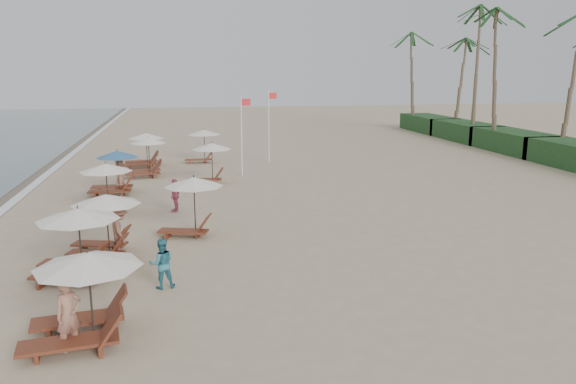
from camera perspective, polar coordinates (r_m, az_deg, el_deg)
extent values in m
plane|color=tan|center=(17.98, 0.12, -7.74)|extent=(160.00, 160.00, 0.00)
cube|color=white|center=(28.40, -26.98, -1.56)|extent=(0.50, 140.00, 0.02)
cube|color=#193D1C|center=(46.42, 22.09, 4.78)|extent=(3.20, 8.00, 1.60)
cube|color=#193D1C|center=(52.82, 17.68, 5.91)|extent=(3.20, 8.00, 1.60)
cube|color=#193D1C|center=(59.47, 14.23, 6.77)|extent=(3.20, 8.00, 1.60)
cylinder|color=brown|center=(43.38, 26.43, 9.39)|extent=(0.36, 0.36, 9.80)
cylinder|color=brown|center=(46.65, 20.79, 10.47)|extent=(0.36, 0.36, 10.60)
cylinder|color=brown|center=(51.59, 18.63, 11.17)|extent=(0.36, 0.36, 11.40)
cylinder|color=brown|center=(56.61, 16.74, 10.12)|extent=(0.36, 0.36, 9.00)
cylinder|color=brown|center=(60.51, 12.92, 10.82)|extent=(0.36, 0.36, 9.80)
cylinder|color=black|center=(13.82, -19.45, -10.21)|extent=(0.05, 0.05, 2.07)
cone|color=white|center=(13.51, -19.73, -6.54)|extent=(2.45, 2.45, 0.35)
cylinder|color=black|center=(17.99, -20.41, -5.03)|extent=(0.05, 0.05, 2.08)
cone|color=white|center=(17.75, -20.63, -2.13)|extent=(2.46, 2.46, 0.35)
cylinder|color=black|center=(19.84, -17.91, -3.32)|extent=(0.05, 0.05, 2.04)
cone|color=white|center=(19.63, -18.08, -0.72)|extent=(2.31, 2.31, 0.35)
cylinder|color=black|center=(25.51, -17.95, 0.22)|extent=(0.05, 0.05, 2.16)
cone|color=white|center=(25.33, -18.09, 2.39)|extent=(2.26, 2.26, 0.35)
cylinder|color=black|center=(29.57, -16.90, 1.86)|extent=(0.05, 0.05, 2.14)
cone|color=#316391|center=(29.42, -17.02, 3.72)|extent=(2.13, 2.13, 0.35)
cylinder|color=black|center=(34.01, -13.96, 3.43)|extent=(0.05, 0.05, 2.24)
cone|color=white|center=(33.88, -14.05, 5.13)|extent=(2.09, 2.09, 0.35)
cylinder|color=black|center=(37.50, -14.19, 4.12)|extent=(0.05, 0.05, 2.12)
cone|color=white|center=(37.38, -14.27, 5.58)|extent=(2.28, 2.28, 0.35)
cylinder|color=black|center=(21.57, -9.49, -1.50)|extent=(0.05, 0.05, 2.15)
cone|color=white|center=(21.37, -9.58, 1.04)|extent=(2.24, 2.24, 0.35)
cylinder|color=black|center=(31.45, -7.74, 2.89)|extent=(0.05, 0.05, 2.15)
cone|color=white|center=(31.31, -7.79, 4.65)|extent=(2.24, 2.24, 0.35)
cylinder|color=black|center=(38.63, -8.52, 4.61)|extent=(0.05, 0.05, 2.15)
cone|color=white|center=(38.51, -8.56, 6.05)|extent=(2.24, 2.24, 0.35)
imported|color=#A36E58|center=(13.64, -21.45, -11.60)|extent=(0.72, 0.69, 1.66)
imported|color=teal|center=(16.56, -12.74, -7.12)|extent=(0.79, 0.65, 1.48)
imported|color=brown|center=(19.80, -16.83, -3.81)|extent=(0.94, 1.23, 1.69)
imported|color=#B14662|center=(25.26, -11.42, -0.31)|extent=(0.63, 0.95, 1.50)
imported|color=#A37158|center=(30.46, -16.77, 1.73)|extent=(0.74, 0.94, 1.68)
cylinder|color=silver|center=(32.96, -4.76, 5.67)|extent=(0.08, 0.08, 4.75)
cube|color=red|center=(32.82, -4.33, 9.12)|extent=(0.55, 0.02, 0.40)
cylinder|color=silver|center=(38.01, -1.98, 6.69)|extent=(0.08, 0.08, 4.89)
cube|color=red|center=(37.91, -1.58, 9.78)|extent=(0.55, 0.02, 0.40)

